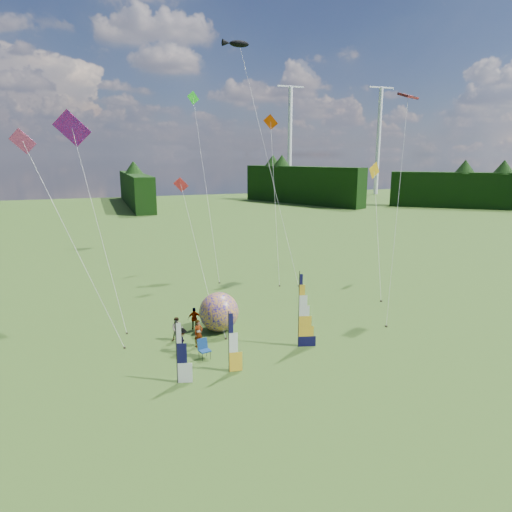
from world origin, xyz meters
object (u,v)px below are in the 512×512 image
object	(u,v)px
bol_inflatable	(219,312)
kite_whale	(267,149)
side_banner_far	(177,353)
spectator_b	(177,329)
feather_banner_main	(299,311)
spectator_d	(195,318)
camp_chair	(204,349)
spectator_a	(198,333)
side_banner_left	(229,343)
spectator_c	(182,341)

from	to	relation	value
bol_inflatable	kite_whale	distance (m)	19.57
side_banner_far	kite_whale	world-z (taller)	kite_whale
side_banner_far	spectator_b	xyz separation A→B (m)	(0.99, 5.37, -0.85)
feather_banner_main	bol_inflatable	distance (m)	5.72
spectator_d	camp_chair	size ratio (longest dim) A/B	1.31
bol_inflatable	spectator_b	world-z (taller)	bol_inflatable
camp_chair	spectator_b	bearing A→B (deg)	95.91
spectator_a	bol_inflatable	bearing A→B (deg)	22.10
side_banner_left	kite_whale	distance (m)	24.38
spectator_d	spectator_c	bearing A→B (deg)	75.12
spectator_b	spectator_c	size ratio (longest dim) A/B	1.03
bol_inflatable	side_banner_left	bearing A→B (deg)	-100.45
feather_banner_main	spectator_d	world-z (taller)	feather_banner_main
side_banner_left	spectator_b	size ratio (longest dim) A/B	2.14
side_banner_left	kite_whale	world-z (taller)	kite_whale
spectator_c	bol_inflatable	bearing A→B (deg)	-33.61
kite_whale	spectator_b	bearing A→B (deg)	-104.45
side_banner_left	spectator_c	size ratio (longest dim) A/B	2.20
feather_banner_main	kite_whale	size ratio (longest dim) A/B	0.19
side_banner_left	spectator_c	bearing A→B (deg)	126.25
side_banner_left	feather_banner_main	bearing A→B (deg)	26.37
side_banner_far	spectator_a	xyz separation A→B (m)	(2.04, 4.14, -0.78)
spectator_c	spectator_d	world-z (taller)	spectator_c
feather_banner_main	spectator_c	world-z (taller)	feather_banner_main
side_banner_far	spectator_a	distance (m)	4.68
side_banner_left	camp_chair	size ratio (longest dim) A/B	2.90
camp_chair	feather_banner_main	bearing A→B (deg)	-15.31
spectator_b	side_banner_left	bearing A→B (deg)	-61.29
spectator_c	camp_chair	xyz separation A→B (m)	(1.02, -1.24, -0.18)
side_banner_far	kite_whale	distance (m)	25.85
feather_banner_main	spectator_a	xyz separation A→B (m)	(-5.65, 2.17, -1.44)
feather_banner_main	spectator_a	distance (m)	6.22
spectator_d	kite_whale	distance (m)	20.03
side_banner_left	spectator_a	xyz separation A→B (m)	(-0.77, 3.89, -0.82)
spectator_a	side_banner_far	bearing A→B (deg)	-141.34
bol_inflatable	spectator_a	xyz separation A→B (m)	(-1.86, -2.00, -0.46)
side_banner_far	bol_inflatable	world-z (taller)	side_banner_far
spectator_a	spectator_b	distance (m)	1.62
camp_chair	kite_whale	world-z (taller)	kite_whale
kite_whale	spectator_a	bearing A→B (deg)	-99.68
side_banner_left	bol_inflatable	distance (m)	6.01
bol_inflatable	camp_chair	bearing A→B (deg)	-116.68
feather_banner_main	side_banner_far	xyz separation A→B (m)	(-7.69, -1.97, -0.66)
feather_banner_main	camp_chair	size ratio (longest dim) A/B	3.99
spectator_b	spectator_c	world-z (taller)	spectator_b
feather_banner_main	kite_whale	bearing A→B (deg)	89.57
bol_inflatable	spectator_d	distance (m)	1.76
side_banner_left	camp_chair	distance (m)	2.48
bol_inflatable	spectator_d	xyz separation A→B (m)	(-1.47, 0.80, -0.55)
spectator_c	kite_whale	size ratio (longest dim) A/B	0.06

